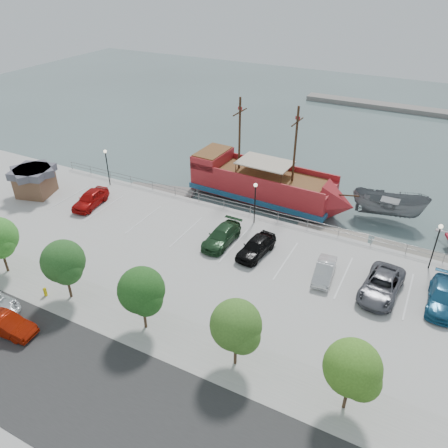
% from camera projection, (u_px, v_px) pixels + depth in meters
% --- Properties ---
extents(ground, '(160.00, 160.00, 0.00)m').
position_uv_depth(ground, '(224.00, 266.00, 38.48)').
color(ground, '#485A58').
extents(street, '(100.00, 8.00, 0.04)m').
position_uv_depth(street, '(100.00, 398.00, 25.84)').
color(street, '#2A2A2A').
rests_on(street, land_slab).
extents(sidewalk, '(100.00, 4.00, 0.05)m').
position_uv_depth(sidewalk, '(158.00, 332.00, 30.38)').
color(sidewalk, '#9B9B96').
rests_on(sidewalk, land_slab).
extents(seawall_railing, '(50.00, 0.06, 1.00)m').
position_uv_depth(seawall_railing, '(259.00, 212.00, 43.58)').
color(seawall_railing, gray).
rests_on(seawall_railing, land_slab).
extents(far_shore, '(40.00, 3.00, 0.80)m').
position_uv_depth(far_shore, '(419.00, 111.00, 76.00)').
color(far_shore, gray).
rests_on(far_shore, ground).
extents(pirate_ship, '(18.54, 5.89, 11.61)m').
position_uv_depth(pirate_ship, '(273.00, 187.00, 47.35)').
color(pirate_ship, '#A41E24').
rests_on(pirate_ship, ground).
extents(patrol_boat, '(7.72, 3.51, 2.90)m').
position_uv_depth(patrol_boat, '(389.00, 207.00, 44.58)').
color(patrol_boat, slate).
rests_on(patrol_boat, ground).
extents(dock_west, '(8.08, 4.09, 0.44)m').
position_uv_depth(dock_west, '(161.00, 191.00, 50.37)').
color(dock_west, slate).
rests_on(dock_west, ground).
extents(dock_mid, '(7.04, 2.74, 0.39)m').
position_uv_depth(dock_mid, '(331.00, 234.00, 42.57)').
color(dock_mid, gray).
rests_on(dock_mid, ground).
extents(dock_east, '(7.47, 2.30, 0.42)m').
position_uv_depth(dock_east, '(414.00, 255.00, 39.59)').
color(dock_east, slate).
rests_on(dock_east, ground).
extents(shed, '(4.60, 4.60, 3.06)m').
position_uv_depth(shed, '(34.00, 181.00, 47.18)').
color(shed, brown).
rests_on(shed, land_slab).
extents(street_sedan, '(4.37, 1.87, 1.40)m').
position_uv_depth(street_sedan, '(7.00, 325.00, 30.01)').
color(street_sedan, maroon).
rests_on(street_sedan, street).
extents(fire_hydrant, '(0.27, 0.27, 0.79)m').
position_uv_depth(fire_hydrant, '(45.00, 291.00, 33.40)').
color(fire_hydrant, '#DAC208').
rests_on(fire_hydrant, sidewalk).
extents(lamp_post_left, '(0.36, 0.36, 4.28)m').
position_uv_depth(lamp_post_left, '(107.00, 161.00, 48.37)').
color(lamp_post_left, black).
rests_on(lamp_post_left, land_slab).
extents(lamp_post_mid, '(0.36, 0.36, 4.28)m').
position_uv_depth(lamp_post_mid, '(255.00, 196.00, 41.34)').
color(lamp_post_mid, black).
rests_on(lamp_post_mid, land_slab).
extents(lamp_post_right, '(0.36, 0.36, 4.28)m').
position_uv_depth(lamp_post_right, '(437.00, 239.00, 35.08)').
color(lamp_post_right, black).
rests_on(lamp_post_right, land_slab).
extents(tree_c, '(3.30, 3.20, 5.00)m').
position_uv_depth(tree_c, '(64.00, 263.00, 31.67)').
color(tree_c, '#473321').
rests_on(tree_c, sidewalk).
extents(tree_d, '(3.30, 3.20, 5.00)m').
position_uv_depth(tree_d, '(143.00, 292.00, 28.94)').
color(tree_d, '#473321').
rests_on(tree_d, sidewalk).
extents(tree_e, '(3.30, 3.20, 5.00)m').
position_uv_depth(tree_e, '(237.00, 328.00, 26.20)').
color(tree_e, '#473321').
rests_on(tree_e, sidewalk).
extents(tree_f, '(3.30, 3.20, 5.00)m').
position_uv_depth(tree_f, '(355.00, 371.00, 23.46)').
color(tree_f, '#473321').
rests_on(tree_f, sidewalk).
extents(parked_car_a, '(2.55, 5.01, 1.63)m').
position_uv_depth(parked_car_a, '(90.00, 199.00, 45.35)').
color(parked_car_a, '#A50C0A').
rests_on(parked_car_a, land_slab).
extents(parked_car_d, '(2.15, 5.09, 1.47)m').
position_uv_depth(parked_car_d, '(222.00, 236.00, 39.47)').
color(parked_car_d, '#1E4022').
rests_on(parked_car_d, land_slab).
extents(parked_car_e, '(2.44, 4.87, 1.59)m').
position_uv_depth(parked_car_e, '(256.00, 246.00, 37.92)').
color(parked_car_e, black).
rests_on(parked_car_e, land_slab).
extents(parked_car_f, '(1.79, 4.14, 1.33)m').
position_uv_depth(parked_car_f, '(324.00, 271.00, 35.22)').
color(parked_car_f, silver).
rests_on(parked_car_f, land_slab).
extents(parked_car_g, '(3.10, 5.91, 1.59)m').
position_uv_depth(parked_car_g, '(381.00, 285.00, 33.44)').
color(parked_car_g, '#54545C').
rests_on(parked_car_g, land_slab).
extents(parked_car_h, '(2.15, 5.25, 1.52)m').
position_uv_depth(parked_car_h, '(443.00, 297.00, 32.35)').
color(parked_car_h, '#1A5378').
rests_on(parked_car_h, land_slab).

